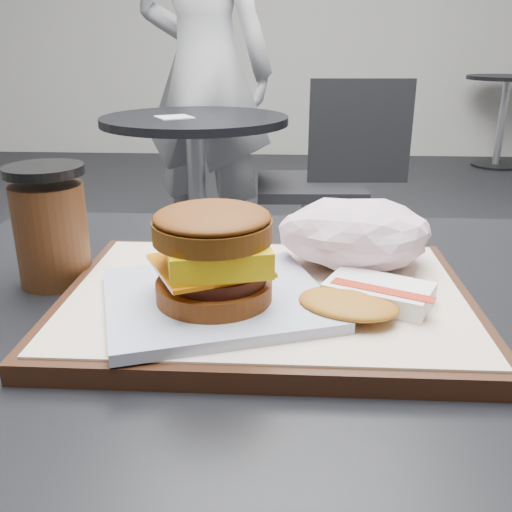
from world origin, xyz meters
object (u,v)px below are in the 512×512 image
(hash_brown, at_px, (365,298))
(neighbor_table, at_px, (196,169))
(breakfast_sandwich, at_px, (214,266))
(coffee_cup, at_px, (51,229))
(customer_table, at_px, (283,458))
(patron, at_px, (204,71))
(crumpled_wrapper, at_px, (355,234))
(serving_tray, at_px, (267,300))
(neighbor_chair, at_px, (327,174))

(hash_brown, relative_size, neighbor_table, 0.18)
(hash_brown, bearing_deg, breakfast_sandwich, -177.72)
(coffee_cup, bearing_deg, customer_table, -9.62)
(patron, bearing_deg, breakfast_sandwich, 115.77)
(crumpled_wrapper, bearing_deg, hash_brown, -90.63)
(hash_brown, bearing_deg, neighbor_table, 103.83)
(hash_brown, bearing_deg, crumpled_wrapper, 89.37)
(serving_tray, bearing_deg, coffee_cup, 165.90)
(crumpled_wrapper, bearing_deg, neighbor_chair, 87.03)
(crumpled_wrapper, bearing_deg, serving_tray, -141.36)
(serving_tray, distance_m, hash_brown, 0.10)
(neighbor_table, height_order, patron, patron)
(customer_table, relative_size, neighbor_chair, 0.91)
(serving_tray, bearing_deg, crumpled_wrapper, 38.64)
(coffee_cup, relative_size, patron, 0.07)
(coffee_cup, bearing_deg, neighbor_chair, 76.96)
(breakfast_sandwich, xyz_separation_m, patron, (-0.32, 2.26, 0.06))
(breakfast_sandwich, relative_size, crumpled_wrapper, 1.52)
(crumpled_wrapper, distance_m, coffee_cup, 0.31)
(breakfast_sandwich, height_order, crumpled_wrapper, breakfast_sandwich)
(serving_tray, relative_size, neighbor_table, 0.51)
(crumpled_wrapper, distance_m, neighbor_table, 1.67)
(breakfast_sandwich, xyz_separation_m, coffee_cup, (-0.18, 0.09, -0.00))
(customer_table, height_order, breakfast_sandwich, breakfast_sandwich)
(customer_table, bearing_deg, crumpled_wrapper, 38.51)
(breakfast_sandwich, height_order, coffee_cup, coffee_cup)
(neighbor_chair, bearing_deg, crumpled_wrapper, -92.97)
(crumpled_wrapper, bearing_deg, neighbor_table, 104.73)
(hash_brown, distance_m, neighbor_table, 1.77)
(customer_table, relative_size, breakfast_sandwich, 3.42)
(serving_tray, height_order, patron, patron)
(hash_brown, xyz_separation_m, coffee_cup, (-0.31, 0.09, 0.03))
(crumpled_wrapper, relative_size, neighbor_table, 0.21)
(serving_tray, xyz_separation_m, hash_brown, (0.09, -0.03, 0.02))
(breakfast_sandwich, height_order, neighbor_chair, breakfast_sandwich)
(serving_tray, distance_m, patron, 2.25)
(neighbor_table, bearing_deg, crumpled_wrapper, -75.27)
(neighbor_chair, bearing_deg, patron, 141.38)
(breakfast_sandwich, distance_m, patron, 2.28)
(breakfast_sandwich, height_order, hash_brown, breakfast_sandwich)
(customer_table, height_order, patron, patron)
(crumpled_wrapper, bearing_deg, coffee_cup, -177.41)
(patron, bearing_deg, hash_brown, 119.00)
(neighbor_chair, distance_m, patron, 0.79)
(breakfast_sandwich, relative_size, coffee_cup, 1.88)
(breakfast_sandwich, xyz_separation_m, neighbor_table, (-0.29, 1.70, -0.28))
(customer_table, relative_size, coffee_cup, 6.44)
(serving_tray, bearing_deg, hash_brown, -21.00)
(crumpled_wrapper, relative_size, coffee_cup, 1.24)
(breakfast_sandwich, xyz_separation_m, crumpled_wrapper, (0.13, 0.11, -0.01))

